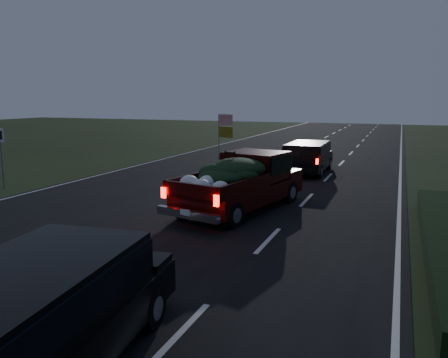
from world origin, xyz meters
The scene contains 7 objects.
ground centered at (0.00, 0.00, 0.00)m, with size 120.00×120.00×0.00m, color black.
road_asphalt centered at (0.00, 0.00, 0.01)m, with size 14.00×120.00×0.02m, color black.
hedge_row centered at (7.80, 3.00, 0.30)m, with size 1.00×10.00×0.60m, color black.
route_sign centered at (-8.50, 5.00, 1.66)m, with size 0.55×0.08×2.50m.
pickup_truck centered at (1.86, 5.30, 1.05)m, with size 3.07×5.65×2.81m.
lead_suv centered at (2.44, 13.38, 0.94)m, with size 1.82×4.34×1.25m.
rear_suv centered at (2.45, -4.15, 1.00)m, with size 2.54×4.81×1.32m.
Camera 1 is at (6.60, -8.03, 3.65)m, focal length 35.00 mm.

